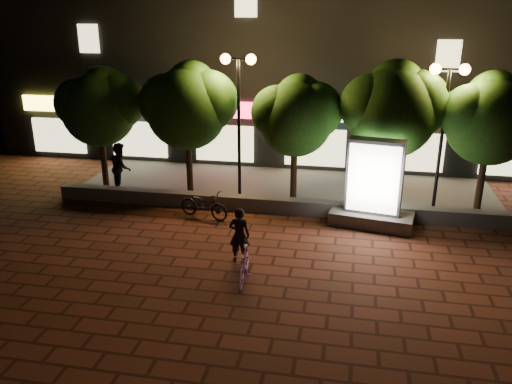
% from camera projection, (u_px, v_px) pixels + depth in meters
% --- Properties ---
extents(ground, '(80.00, 80.00, 0.00)m').
position_uv_depth(ground, '(252.00, 264.00, 14.42)').
color(ground, brown).
rests_on(ground, ground).
extents(retaining_wall, '(16.00, 0.45, 0.50)m').
position_uv_depth(retaining_wall, '(274.00, 205.00, 18.04)').
color(retaining_wall, '#62605B').
rests_on(retaining_wall, ground).
extents(sidewalk, '(16.00, 5.00, 0.08)m').
position_uv_depth(sidewalk, '(284.00, 188.00, 20.43)').
color(sidewalk, '#62605B').
rests_on(sidewalk, ground).
extents(building_block, '(28.00, 8.12, 11.30)m').
position_uv_depth(building_block, '(304.00, 47.00, 24.78)').
color(building_block, black).
rests_on(building_block, ground).
extents(tree_far_left, '(3.36, 2.80, 4.63)m').
position_uv_depth(tree_far_left, '(100.00, 104.00, 19.60)').
color(tree_far_left, '#332113').
rests_on(tree_far_left, sidewalk).
extents(tree_left, '(3.60, 3.00, 4.89)m').
position_uv_depth(tree_left, '(189.00, 103.00, 18.93)').
color(tree_left, '#332113').
rests_on(tree_left, sidewalk).
extents(tree_mid, '(3.24, 2.70, 4.50)m').
position_uv_depth(tree_mid, '(297.00, 113.00, 18.31)').
color(tree_mid, '#332113').
rests_on(tree_mid, sidewalk).
extents(tree_right, '(3.72, 3.10, 5.07)m').
position_uv_depth(tree_right, '(394.00, 107.00, 17.61)').
color(tree_right, '#332113').
rests_on(tree_right, sidewalk).
extents(tree_far_right, '(3.48, 2.90, 4.76)m').
position_uv_depth(tree_far_right, '(492.00, 116.00, 17.12)').
color(tree_far_right, '#332113').
rests_on(tree_far_right, sidewalk).
extents(street_lamp_left, '(1.26, 0.36, 5.18)m').
position_uv_depth(street_lamp_left, '(239.00, 90.00, 18.15)').
color(street_lamp_left, black).
rests_on(street_lamp_left, sidewalk).
extents(street_lamp_right, '(1.26, 0.36, 4.98)m').
position_uv_depth(street_lamp_right, '(446.00, 100.00, 16.97)').
color(street_lamp_right, black).
rests_on(street_lamp_right, sidewalk).
extents(ad_kiosk, '(2.84, 1.77, 2.87)m').
position_uv_depth(ad_kiosk, '(374.00, 191.00, 16.69)').
color(ad_kiosk, '#62605B').
rests_on(ad_kiosk, ground).
extents(scooter_pink, '(0.53, 1.53, 0.90)m').
position_uv_depth(scooter_pink, '(244.00, 265.00, 13.37)').
color(scooter_pink, '#BA72AB').
rests_on(scooter_pink, ground).
extents(rider, '(0.59, 0.39, 1.61)m').
position_uv_depth(rider, '(239.00, 235.00, 14.29)').
color(rider, black).
rests_on(rider, ground).
extents(scooter_parked, '(1.95, 1.14, 0.97)m').
position_uv_depth(scooter_parked, '(204.00, 204.00, 17.43)').
color(scooter_parked, black).
rests_on(scooter_parked, ground).
extents(pedestrian, '(1.04, 1.14, 1.91)m').
position_uv_depth(pedestrian, '(121.00, 167.00, 19.62)').
color(pedestrian, black).
rests_on(pedestrian, sidewalk).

